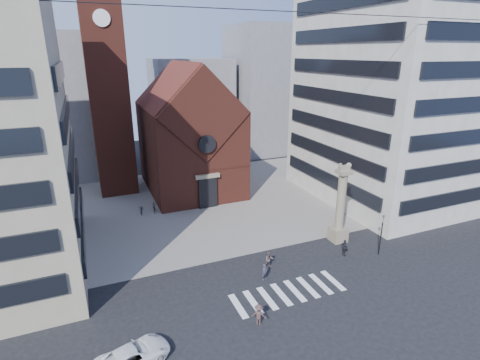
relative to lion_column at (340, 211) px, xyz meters
name	(u,v)px	position (x,y,z in m)	size (l,w,h in m)	color
ground	(266,275)	(-10.01, -3.00, -3.46)	(120.00, 120.00, 0.00)	black
piazza	(203,202)	(-10.01, 16.00, -3.43)	(46.00, 30.00, 0.05)	gray
zebra_crossing	(288,293)	(-9.46, -6.00, -3.45)	(10.20, 3.20, 0.01)	white
church	(189,135)	(-10.01, 22.04, 4.53)	(12.00, 16.65, 18.00)	maroon
campanile	(107,79)	(-20.01, 25.00, 12.28)	(5.50, 5.50, 31.20)	maroon
building_right	(395,78)	(13.99, 9.00, 12.54)	(18.00, 22.00, 32.00)	beige
bg_block_left	(37,107)	(-30.01, 37.00, 7.54)	(16.00, 14.00, 22.00)	gray
bg_block_mid	(191,107)	(-4.01, 42.00, 5.54)	(14.00, 12.00, 18.00)	gray
bg_block_right	(272,90)	(11.99, 39.00, 8.54)	(16.00, 14.00, 24.00)	gray
lion_column	(340,211)	(0.00, 0.00, 0.00)	(1.63, 1.60, 8.68)	gray
traffic_light	(381,234)	(1.99, -4.00, -1.17)	(0.13, 0.16, 4.30)	black
white_car	(133,356)	(-22.50, -8.81, -2.78)	(2.25, 4.88, 1.36)	white
pedestrian_0	(265,272)	(-10.44, -3.49, -2.70)	(0.55, 0.36, 1.52)	#353144
pedestrian_1	(269,259)	(-9.17, -1.86, -2.64)	(0.79, 0.62, 1.63)	#574746
pedestrian_2	(344,248)	(-1.35, -2.83, -2.60)	(1.00, 0.42, 1.70)	#23232A
pedestrian_3	(259,315)	(-13.41, -8.55, -2.60)	(1.11, 0.64, 1.72)	#493330
scooter_0	(142,209)	(-18.27, 15.28, -2.89)	(0.68, 1.95, 1.03)	black
scooter_1	(154,207)	(-16.70, 15.28, -2.84)	(0.54, 1.90, 1.14)	black
scooter_2	(167,206)	(-15.13, 15.28, -2.89)	(0.68, 1.95, 1.03)	black
scooter_3	(179,203)	(-13.56, 15.28, -2.84)	(0.54, 1.90, 1.14)	black
scooter_4	(190,202)	(-11.99, 15.28, -2.89)	(0.68, 1.95, 1.03)	black
scooter_5	(202,200)	(-10.43, 15.28, -2.84)	(0.54, 1.90, 1.14)	black
scooter_6	(213,198)	(-8.86, 15.28, -2.89)	(0.68, 1.95, 1.03)	black
scooter_7	(224,196)	(-7.29, 15.28, -2.84)	(0.54, 1.90, 1.14)	black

